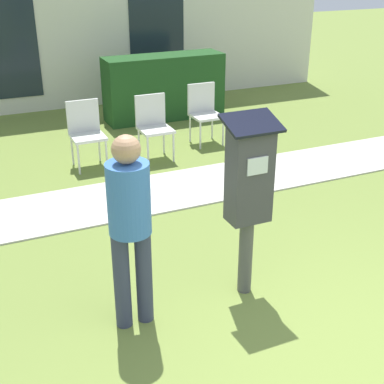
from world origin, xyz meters
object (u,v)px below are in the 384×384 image
object	(u,v)px
outdoor_chair_left	(86,129)
outdoor_chair_right	(204,109)
parking_meter	(249,184)
person_standing	(130,219)
outdoor_chair_middle	(153,122)

from	to	relation	value
outdoor_chair_left	outdoor_chair_right	distance (m)	1.90
parking_meter	outdoor_chair_left	distance (m)	3.58
person_standing	parking_meter	bearing A→B (deg)	-13.81
parking_meter	person_standing	size ratio (longest dim) A/B	1.01
outdoor_chair_right	person_standing	bearing A→B (deg)	-146.39
outdoor_chair_left	outdoor_chair_middle	world-z (taller)	same
outdoor_chair_left	parking_meter	bearing A→B (deg)	-100.15
person_standing	outdoor_chair_left	size ratio (longest dim) A/B	1.76
person_standing	outdoor_chair_left	bearing A→B (deg)	66.79
person_standing	outdoor_chair_middle	xyz separation A→B (m)	(1.44, 3.45, -0.40)
person_standing	outdoor_chair_right	bearing A→B (deg)	42.57
parking_meter	outdoor_chair_right	size ratio (longest dim) A/B	1.77
parking_meter	person_standing	distance (m)	1.02
outdoor_chair_left	outdoor_chair_middle	size ratio (longest dim) A/B	1.00
person_standing	outdoor_chair_left	xyz separation A→B (m)	(0.50, 3.53, -0.40)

